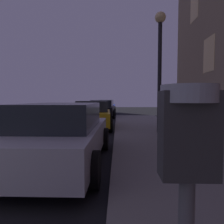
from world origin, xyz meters
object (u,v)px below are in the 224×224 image
at_px(car_yellow_cab, 93,115).
at_px(street_lamp, 160,52).
at_px(car_black, 102,109).
at_px(car_silver, 63,134).
at_px(parking_meter, 187,186).
at_px(car_blue, 106,106).

height_order(car_yellow_cab, street_lamp, street_lamp).
height_order(car_black, street_lamp, street_lamp).
distance_m(car_black, street_lamp, 9.89).
bearing_deg(car_black, car_silver, -90.00).
bearing_deg(parking_meter, car_yellow_cab, 98.35).
height_order(car_silver, car_black, same).
relative_size(parking_meter, car_silver, 0.31).
relative_size(parking_meter, street_lamp, 0.29).
height_order(car_yellow_cab, car_blue, same).
xyz_separation_m(parking_meter, car_black, (-1.52, 17.18, -0.51)).
relative_size(car_black, street_lamp, 0.89).
distance_m(parking_meter, car_silver, 4.49).
relative_size(car_yellow_cab, car_blue, 0.94).
bearing_deg(car_black, car_blue, 89.99).
bearing_deg(car_blue, car_black, -90.01).
bearing_deg(car_yellow_cab, car_black, 90.00).
height_order(car_yellow_cab, car_black, same).
xyz_separation_m(car_silver, street_lamp, (2.99, 3.96, 2.71)).
bearing_deg(car_yellow_cab, car_blue, 90.00).
distance_m(car_blue, street_lamp, 15.53).
bearing_deg(street_lamp, car_black, 108.32).
bearing_deg(street_lamp, car_blue, 101.27).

